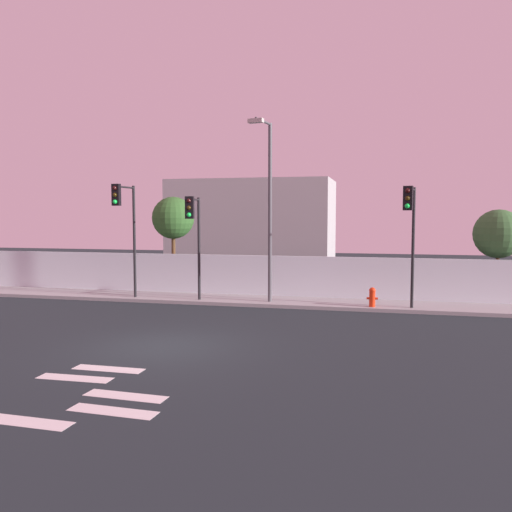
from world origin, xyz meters
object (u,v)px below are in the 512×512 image
traffic_light_left (125,216)px  roadside_tree_midleft (498,234)px  traffic_light_right (410,220)px  roadside_tree_leftmost (173,218)px  traffic_light_center (194,225)px  street_lamp_curbside (268,199)px  fire_hydrant (372,296)px

traffic_light_left → roadside_tree_midleft: bearing=13.0°
roadside_tree_midleft → traffic_light_right: bearing=-137.8°
traffic_light_right → roadside_tree_leftmost: (-11.01, 3.42, 0.05)m
roadside_tree_leftmost → traffic_light_right: bearing=-17.3°
traffic_light_center → roadside_tree_midleft: 12.91m
traffic_light_left → street_lamp_curbside: bearing=7.0°
traffic_light_left → street_lamp_curbside: 6.18m
traffic_light_center → fire_hydrant: bearing=4.7°
street_lamp_curbside → traffic_light_right: bearing=-5.9°
traffic_light_right → fire_hydrant: traffic_light_right is taller
traffic_light_left → roadside_tree_midleft: size_ratio=1.22×
traffic_light_left → fire_hydrant: (10.36, 0.60, -3.18)m
roadside_tree_leftmost → traffic_light_center: bearing=-56.3°
traffic_light_center → fire_hydrant: size_ratio=5.66×
roadside_tree_leftmost → roadside_tree_midleft: (14.78, 0.00, -0.65)m
roadside_tree_midleft → traffic_light_center: bearing=-163.9°
traffic_light_center → roadside_tree_leftmost: (-2.38, 3.58, 0.26)m
traffic_light_center → fire_hydrant: traffic_light_center is taller
traffic_light_center → traffic_light_right: bearing=1.1°
street_lamp_curbside → fire_hydrant: street_lamp_curbside is taller
traffic_light_center → roadside_tree_midleft: (12.40, 3.58, -0.39)m
traffic_light_left → roadside_tree_midleft: 15.93m
traffic_light_right → roadside_tree_midleft: (3.78, 3.42, -0.60)m
traffic_light_center → roadside_tree_leftmost: size_ratio=0.94×
fire_hydrant → street_lamp_curbside: bearing=178.1°
traffic_light_left → fire_hydrant: 10.85m
traffic_light_center → roadside_tree_midleft: traffic_light_center is taller
traffic_light_left → fire_hydrant: bearing=3.3°
street_lamp_curbside → roadside_tree_midleft: (9.41, 2.84, -1.48)m
traffic_light_center → roadside_tree_leftmost: bearing=123.7°
traffic_light_left → traffic_light_right: size_ratio=1.05×
roadside_tree_midleft → fire_hydrant: bearing=-149.9°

